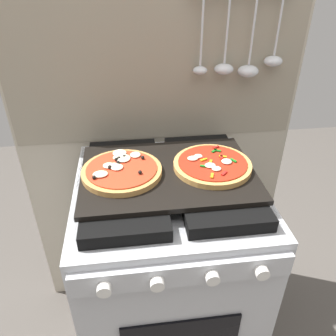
% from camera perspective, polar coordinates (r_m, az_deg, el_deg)
% --- Properties ---
extents(kitchen_backsplash, '(1.10, 0.09, 1.55)m').
position_cam_1_polar(kitchen_backsplash, '(1.40, -1.61, 2.55)').
color(kitchen_backsplash, '#B2A893').
rests_on(kitchen_backsplash, ground_plane).
extents(stove, '(0.60, 0.64, 0.90)m').
position_cam_1_polar(stove, '(1.36, 0.01, -17.23)').
color(stove, '#B7BABF').
rests_on(stove, ground_plane).
extents(baking_tray, '(0.54, 0.38, 0.02)m').
position_cam_1_polar(baking_tray, '(1.05, 0.00, -0.83)').
color(baking_tray, black).
rests_on(baking_tray, stove).
extents(pizza_left, '(0.25, 0.25, 0.03)m').
position_cam_1_polar(pizza_left, '(1.04, -7.93, -0.36)').
color(pizza_left, '#C18947').
rests_on(pizza_left, baking_tray).
extents(pizza_right, '(0.25, 0.25, 0.03)m').
position_cam_1_polar(pizza_right, '(1.07, 7.49, 0.71)').
color(pizza_right, tan).
rests_on(pizza_right, baking_tray).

